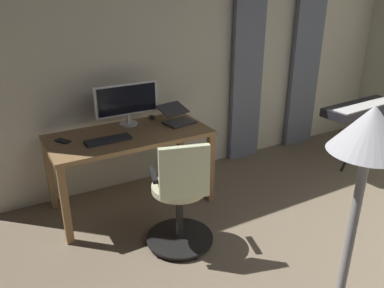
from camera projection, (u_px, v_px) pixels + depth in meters
name	position (u px, v px, depth m)	size (l,w,h in m)	color
back_room_partition	(215.00, 42.00, 4.24)	(5.12, 0.10, 2.83)	beige
curtain_left_panel	(307.00, 50.00, 4.81)	(0.44, 0.06, 2.48)	slate
curtain_right_panel	(248.00, 57.00, 4.39)	(0.41, 0.06, 2.48)	slate
desk	(130.00, 143.00, 3.57)	(1.46, 0.71, 0.75)	olive
office_chair	(181.00, 199.00, 3.04)	(0.56, 0.56, 0.96)	black
computer_monitor	(127.00, 101.00, 3.67)	(0.63, 0.18, 0.40)	white
computer_keyboard	(108.00, 140.00, 3.35)	(0.40, 0.13, 0.02)	#232328
laptop	(177.00, 117.00, 3.79)	(0.33, 0.36, 0.16)	#333338
computer_mouse	(152.00, 117.00, 3.91)	(0.06, 0.10, 0.04)	#333338
cell_phone_by_monitor	(63.00, 141.00, 3.35)	(0.07, 0.14, 0.01)	black
piano_keyboard	(361.00, 110.00, 4.29)	(1.02, 0.39, 0.79)	black
floor_lamp	(352.00, 231.00, 1.27)	(0.28, 0.28, 1.70)	black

